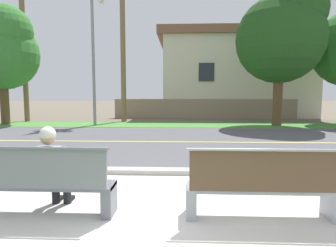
# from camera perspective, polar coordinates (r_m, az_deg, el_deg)

# --- Properties ---
(ground_plane) EXTENTS (140.00, 140.00, 0.00)m
(ground_plane) POSITION_cam_1_polar(r_m,az_deg,el_deg) (11.70, 0.41, -2.54)
(ground_plane) COLOR #665B4C
(sidewalk_pavement) EXTENTS (44.00, 3.60, 0.01)m
(sidewalk_pavement) POSITION_cam_1_polar(r_m,az_deg,el_deg) (4.33, -3.43, -17.09)
(sidewalk_pavement) COLOR beige
(sidewalk_pavement) RESTS_ON ground_plane
(curb_edge) EXTENTS (44.00, 0.30, 0.11)m
(curb_edge) POSITION_cam_1_polar(r_m,az_deg,el_deg) (6.15, -1.54, -9.62)
(curb_edge) COLOR #ADA89E
(curb_edge) RESTS_ON ground_plane
(street_asphalt) EXTENTS (52.00, 8.00, 0.01)m
(street_asphalt) POSITION_cam_1_polar(r_m,az_deg,el_deg) (10.22, 0.10, -3.73)
(street_asphalt) COLOR #515156
(street_asphalt) RESTS_ON ground_plane
(road_centre_line) EXTENTS (48.00, 0.14, 0.01)m
(road_centre_line) POSITION_cam_1_polar(r_m,az_deg,el_deg) (10.21, 0.10, -3.70)
(road_centre_line) COLOR #E0CC4C
(road_centre_line) RESTS_ON ground_plane
(far_verge_grass) EXTENTS (48.00, 2.80, 0.02)m
(far_verge_grass) POSITION_cam_1_polar(r_m,az_deg,el_deg) (15.94, 0.97, -0.30)
(far_verge_grass) COLOR #478438
(far_verge_grass) RESTS_ON ground_plane
(bench_left) EXTENTS (2.05, 0.48, 1.01)m
(bench_left) POSITION_cam_1_polar(r_m,az_deg,el_deg) (4.38, -24.50, -10.95)
(bench_left) COLOR slate
(bench_left) RESTS_ON ground_plane
(bench_right) EXTENTS (2.05, 0.48, 1.01)m
(bench_right) POSITION_cam_1_polar(r_m,az_deg,el_deg) (4.08, 18.54, -11.96)
(bench_right) COLOR #9EA0A8
(bench_right) RESTS_ON ground_plane
(seated_person_grey) EXTENTS (0.52, 0.68, 1.25)m
(seated_person_grey) POSITION_cam_1_polar(r_m,az_deg,el_deg) (4.43, -22.28, -7.86)
(seated_person_grey) COLOR black
(seated_person_grey) RESTS_ON ground_plane
(streetlamp) EXTENTS (0.24, 2.10, 7.51)m
(streetlamp) POSITION_cam_1_polar(r_m,az_deg,el_deg) (16.54, -14.65, 14.55)
(streetlamp) COLOR gray
(streetlamp) RESTS_ON ground_plane
(shade_tree_far_left) EXTENTS (3.97, 3.97, 6.55)m
(shade_tree_far_left) POSITION_cam_1_polar(r_m,az_deg,el_deg) (18.70, -30.26, 12.88)
(shade_tree_far_left) COLOR brown
(shade_tree_far_left) RESTS_ON ground_plane
(shade_tree_left) EXTENTS (4.64, 4.64, 7.66)m
(shade_tree_left) POSITION_cam_1_polar(r_m,az_deg,el_deg) (16.88, 22.21, 16.58)
(shade_tree_left) COLOR brown
(shade_tree_left) RESTS_ON ground_plane
(palm_tree_short) EXTENTS (2.09, 1.98, 9.05)m
(palm_tree_short) POSITION_cam_1_polar(r_m,az_deg,el_deg) (21.10, -27.35, 20.36)
(palm_tree_short) COLOR brown
(palm_tree_short) RESTS_ON ground_plane
(garden_wall) EXTENTS (13.00, 0.36, 1.40)m
(garden_wall) POSITION_cam_1_polar(r_m,az_deg,el_deg) (20.61, 7.37, 2.96)
(garden_wall) COLOR gray
(garden_wall) RESTS_ON ground_plane
(house_across_street) EXTENTS (12.15, 6.91, 6.62)m
(house_across_street) POSITION_cam_1_polar(r_m,az_deg,el_deg) (24.17, 13.11, 9.55)
(house_across_street) COLOR beige
(house_across_street) RESTS_ON ground_plane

